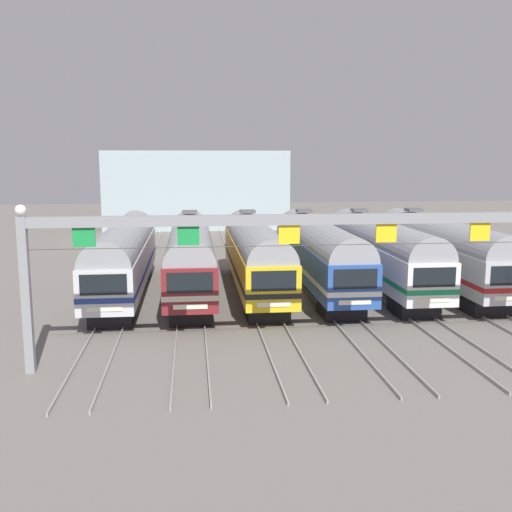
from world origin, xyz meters
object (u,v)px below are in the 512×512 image
at_px(commuter_train_silver, 124,255).
at_px(commuter_train_stainless, 440,250).
at_px(commuter_train_maroon, 190,254).
at_px(catenary_gantry, 338,240).
at_px(commuter_train_yellow, 255,253).
at_px(commuter_train_blue, 318,252).
at_px(commuter_train_white, 380,251).

height_order(commuter_train_silver, commuter_train_stainless, commuter_train_stainless).
height_order(commuter_train_maroon, catenary_gantry, catenary_gantry).
distance_m(commuter_train_yellow, commuter_train_blue, 4.20).
bearing_deg(catenary_gantry, commuter_train_white, 64.98).
relative_size(commuter_train_silver, commuter_train_yellow, 1.00).
bearing_deg(commuter_train_silver, commuter_train_blue, 0.02).
xyz_separation_m(commuter_train_stainless, catenary_gantry, (-10.50, -13.50, 2.67)).
bearing_deg(commuter_train_maroon, commuter_train_blue, 0.00).
relative_size(commuter_train_maroon, commuter_train_white, 1.00).
xyz_separation_m(commuter_train_maroon, commuter_train_blue, (8.40, 0.00, 0.00)).
bearing_deg(commuter_train_silver, commuter_train_white, 0.01).
relative_size(commuter_train_maroon, commuter_train_yellow, 1.00).
bearing_deg(commuter_train_blue, commuter_train_silver, -179.98).
bearing_deg(commuter_train_white, commuter_train_stainless, 0.00).
xyz_separation_m(commuter_train_maroon, commuter_train_stainless, (16.80, 0.00, 0.00)).
bearing_deg(commuter_train_white, commuter_train_yellow, 180.00).
relative_size(commuter_train_white, commuter_train_stainless, 1.00).
xyz_separation_m(commuter_train_blue, commuter_train_white, (4.20, 0.00, 0.00)).
xyz_separation_m(commuter_train_white, commuter_train_stainless, (4.20, 0.00, 0.00)).
bearing_deg(commuter_train_silver, catenary_gantry, -52.11).
bearing_deg(commuter_train_blue, commuter_train_yellow, 180.00).
bearing_deg(commuter_train_yellow, catenary_gantry, -81.16).
relative_size(commuter_train_silver, catenary_gantry, 0.69).
distance_m(commuter_train_blue, commuter_train_stainless, 8.40).
relative_size(commuter_train_yellow, commuter_train_white, 1.00).
bearing_deg(commuter_train_silver, commuter_train_yellow, 0.03).
bearing_deg(commuter_train_stainless, commuter_train_silver, -179.99).
relative_size(commuter_train_blue, catenary_gantry, 0.69).
height_order(commuter_train_maroon, commuter_train_blue, same).
height_order(commuter_train_blue, commuter_train_stainless, same).
height_order(commuter_train_silver, commuter_train_yellow, commuter_train_yellow).
height_order(commuter_train_silver, commuter_train_maroon, commuter_train_maroon).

